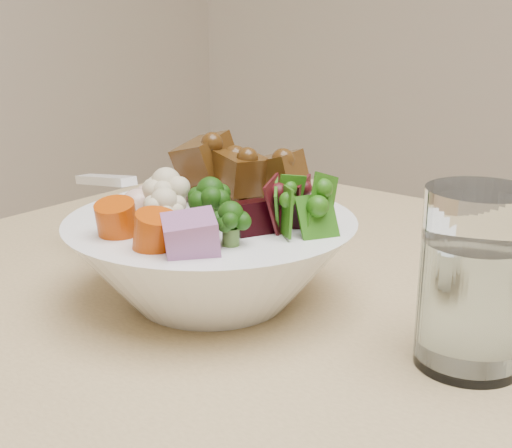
# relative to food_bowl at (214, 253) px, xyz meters

# --- Properties ---
(food_bowl) EXTENTS (0.25, 0.25, 0.13)m
(food_bowl) POSITION_rel_food_bowl_xyz_m (0.00, 0.00, 0.00)
(food_bowl) COLOR white
(food_bowl) RESTS_ON dining_table
(soup_spoon) EXTENTS (0.15, 0.08, 0.03)m
(soup_spoon) POSITION_rel_food_bowl_xyz_m (-0.11, 0.03, 0.03)
(soup_spoon) COLOR white
(soup_spoon) RESTS_ON food_bowl
(water_glass) EXTENTS (0.08, 0.08, 0.13)m
(water_glass) POSITION_rel_food_bowl_xyz_m (0.22, -0.01, 0.02)
(water_glass) COLOR white
(water_glass) RESTS_ON dining_table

